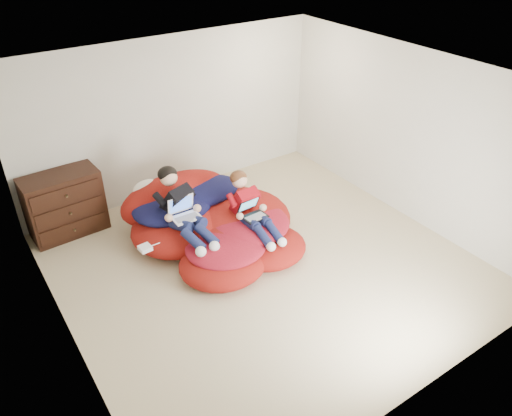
{
  "coord_description": "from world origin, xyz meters",
  "views": [
    {
      "loc": [
        -3.02,
        -4.26,
        4.18
      ],
      "look_at": [
        0.08,
        0.31,
        0.7
      ],
      "focal_mm": 35.0,
      "sensor_mm": 36.0,
      "label": 1
    }
  ],
  "objects_px": {
    "laptop_white": "(184,212)",
    "laptop_black": "(252,211)",
    "older_boy": "(180,205)",
    "beanbag_pile": "(213,223)",
    "dresser": "(65,204)",
    "younger_boy": "(250,205)"
  },
  "relations": [
    {
      "from": "beanbag_pile",
      "to": "laptop_white",
      "type": "bearing_deg",
      "value": -173.63
    },
    {
      "from": "older_boy",
      "to": "laptop_white",
      "type": "xyz_separation_m",
      "value": [
        0.0,
        -0.09,
        -0.06
      ]
    },
    {
      "from": "beanbag_pile",
      "to": "older_boy",
      "type": "relative_size",
      "value": 1.89
    },
    {
      "from": "beanbag_pile",
      "to": "laptop_white",
      "type": "xyz_separation_m",
      "value": [
        -0.45,
        -0.05,
        0.38
      ]
    },
    {
      "from": "beanbag_pile",
      "to": "laptop_black",
      "type": "bearing_deg",
      "value": -50.17
    },
    {
      "from": "beanbag_pile",
      "to": "younger_boy",
      "type": "bearing_deg",
      "value": -46.16
    },
    {
      "from": "laptop_black",
      "to": "beanbag_pile",
      "type": "bearing_deg",
      "value": 129.83
    },
    {
      "from": "younger_boy",
      "to": "laptop_black",
      "type": "xyz_separation_m",
      "value": [
        0.0,
        -0.06,
        -0.07
      ]
    },
    {
      "from": "dresser",
      "to": "beanbag_pile",
      "type": "xyz_separation_m",
      "value": [
        1.64,
        -1.33,
        -0.2
      ]
    },
    {
      "from": "dresser",
      "to": "older_boy",
      "type": "bearing_deg",
      "value": -47.12
    },
    {
      "from": "laptop_white",
      "to": "laptop_black",
      "type": "relative_size",
      "value": 1.08
    },
    {
      "from": "older_boy",
      "to": "younger_boy",
      "type": "bearing_deg",
      "value": -27.71
    },
    {
      "from": "younger_boy",
      "to": "older_boy",
      "type": "bearing_deg",
      "value": 152.29
    },
    {
      "from": "dresser",
      "to": "younger_boy",
      "type": "height_order",
      "value": "younger_boy"
    },
    {
      "from": "dresser",
      "to": "beanbag_pile",
      "type": "distance_m",
      "value": 2.12
    },
    {
      "from": "beanbag_pile",
      "to": "younger_boy",
      "type": "distance_m",
      "value": 0.65
    },
    {
      "from": "older_boy",
      "to": "laptop_white",
      "type": "distance_m",
      "value": 0.11
    },
    {
      "from": "beanbag_pile",
      "to": "laptop_white",
      "type": "relative_size",
      "value": 6.32
    },
    {
      "from": "older_boy",
      "to": "beanbag_pile",
      "type": "bearing_deg",
      "value": -5.72
    },
    {
      "from": "dresser",
      "to": "beanbag_pile",
      "type": "relative_size",
      "value": 0.46
    },
    {
      "from": "beanbag_pile",
      "to": "younger_boy",
      "type": "relative_size",
      "value": 2.16
    },
    {
      "from": "dresser",
      "to": "laptop_black",
      "type": "xyz_separation_m",
      "value": [
        2.01,
        -1.77,
        0.1
      ]
    }
  ]
}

